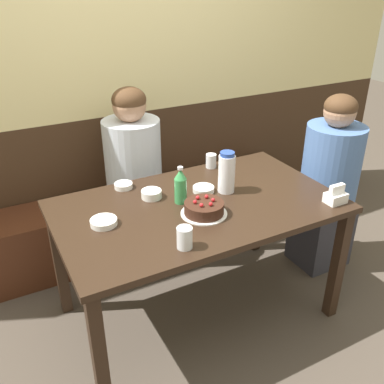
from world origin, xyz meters
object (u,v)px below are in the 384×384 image
bowl_soup_white (123,186)px  person_teal_shirt (328,186)px  water_pitcher (227,173)px  person_pale_blue_shirt (134,180)px  bowl_side_dish (104,222)px  napkin_holder (336,196)px  soju_bottle (181,186)px  bowl_rice_small (203,189)px  bowl_sauce_shallow (151,194)px  bench_seat (144,218)px  glass_water_tall (211,161)px  glass_tumbler_short (185,238)px  birthday_cake (204,208)px

bowl_soup_white → person_teal_shirt: person_teal_shirt is taller
water_pitcher → person_pale_blue_shirt: (-0.31, 0.64, -0.25)m
bowl_side_dish → napkin_holder: bearing=-17.3°
person_pale_blue_shirt → water_pitcher: bearing=25.6°
soju_bottle → bowl_soup_white: soju_bottle is taller
bowl_soup_white → person_pale_blue_shirt: bearing=61.0°
napkin_holder → bowl_rice_small: napkin_holder is taller
bowl_soup_white → bowl_side_dish: (-0.22, -0.33, 0.00)m
bowl_soup_white → bowl_rice_small: 0.46m
bowl_soup_white → bowl_rice_small: bearing=-33.5°
bowl_sauce_shallow → person_pale_blue_shirt: size_ratio=0.09×
bench_seat → glass_water_tall: size_ratio=26.21×
water_pitcher → glass_tumbler_short: size_ratio=2.30×
birthday_cake → person_teal_shirt: (1.04, 0.17, -0.19)m
soju_bottle → glass_water_tall: (0.37, 0.32, -0.05)m
water_pitcher → napkin_holder: bearing=-40.9°
soju_bottle → bowl_rice_small: size_ratio=1.71×
water_pitcher → person_teal_shirt: 0.85m
bowl_side_dish → glass_tumbler_short: (0.26, -0.36, 0.04)m
soju_bottle → person_pale_blue_shirt: (-0.03, 0.64, -0.23)m
water_pitcher → napkin_holder: 0.59m
bench_seat → bowl_rice_small: bearing=-82.4°
bench_seat → bowl_soup_white: 0.77m
birthday_cake → bowl_soup_white: bearing=118.9°
bowl_rice_small → person_pale_blue_shirt: (-0.20, 0.59, -0.15)m
water_pitcher → person_pale_blue_shirt: bearing=115.6°
soju_bottle → glass_tumbler_short: soju_bottle is taller
bowl_soup_white → person_pale_blue_shirt: person_pale_blue_shirt is taller
birthday_cake → bench_seat: bearing=88.5°
birthday_cake → napkin_holder: 0.72m
bowl_rice_small → soju_bottle: bearing=-162.9°
birthday_cake → water_pitcher: (0.23, 0.16, 0.08)m
bowl_sauce_shallow → bench_seat: bearing=73.6°
bench_seat → person_teal_shirt: size_ratio=1.91×
glass_water_tall → glass_tumbler_short: (-0.55, -0.71, 0.01)m
water_pitcher → person_teal_shirt: person_teal_shirt is taller
bowl_soup_white → bowl_rice_small: same height
person_pale_blue_shirt → bench_seat: bearing=142.4°
soju_bottle → bowl_rice_small: (0.17, 0.05, -0.08)m
bowl_sauce_shallow → person_teal_shirt: size_ratio=0.09×
bowl_side_dish → person_pale_blue_shirt: size_ratio=0.11×
person_teal_shirt → bowl_side_dish: bearing=1.1°
bench_seat → bowl_rice_small: size_ratio=19.00×
bowl_sauce_shallow → person_teal_shirt: person_teal_shirt is taller
glass_water_tall → bench_seat: bearing=123.8°
bowl_soup_white → person_teal_shirt: (1.30, -0.31, -0.17)m
birthday_cake → bowl_rice_small: bearing=61.2°
napkin_holder → person_pale_blue_shirt: size_ratio=0.09×
person_teal_shirt → bowl_soup_white: bearing=-13.3°
water_pitcher → bowl_soup_white: size_ratio=2.27×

